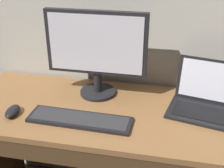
% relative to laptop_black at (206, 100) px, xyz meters
% --- Properties ---
extents(desk, '(1.62, 0.60, 0.75)m').
position_rel_laptop_black_xyz_m(desk, '(-0.37, -0.11, -0.27)').
color(desk, olive).
rests_on(desk, ground).
extents(laptop_black, '(0.37, 0.33, 0.23)m').
position_rel_laptop_black_xyz_m(laptop_black, '(0.00, 0.00, 0.00)').
color(laptop_black, black).
rests_on(laptop_black, desk).
extents(external_monitor, '(0.50, 0.19, 0.45)m').
position_rel_laptop_black_xyz_m(external_monitor, '(-0.55, 0.04, 0.20)').
color(external_monitor, black).
rests_on(external_monitor, desk).
extents(wired_keyboard, '(0.48, 0.15, 0.02)m').
position_rel_laptop_black_xyz_m(wired_keyboard, '(-0.57, -0.22, -0.04)').
color(wired_keyboard, black).
rests_on(wired_keyboard, desk).
extents(computer_mouse, '(0.07, 0.12, 0.04)m').
position_rel_laptop_black_xyz_m(computer_mouse, '(-0.89, -0.23, -0.03)').
color(computer_mouse, black).
rests_on(computer_mouse, desk).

